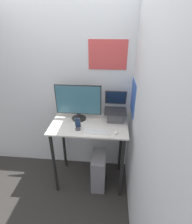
{
  "coord_description": "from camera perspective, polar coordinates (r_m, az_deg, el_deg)",
  "views": [
    {
      "loc": [
        0.28,
        -1.66,
        2.21
      ],
      "look_at": [
        0.09,
        0.3,
        1.19
      ],
      "focal_mm": 28.0,
      "sensor_mm": 36.0,
      "label": 1
    }
  ],
  "objects": [
    {
      "name": "laptop",
      "position": [
        2.37,
        6.29,
        -0.24
      ],
      "size": [
        0.29,
        0.35,
        0.38
      ],
      "color": "#4C4C51",
      "rests_on": "desk"
    },
    {
      "name": "computer_tower",
      "position": [
        2.69,
        0.9,
        -18.52
      ],
      "size": [
        0.19,
        0.38,
        0.56
      ],
      "color": "gray",
      "rests_on": "ground_plane"
    },
    {
      "name": "ground_plane",
      "position": [
        2.78,
        -2.73,
        -25.47
      ],
      "size": [
        12.0,
        12.0,
        0.0
      ],
      "primitive_type": "plane",
      "color": "#2D2B28"
    },
    {
      "name": "keyboard",
      "position": [
        2.14,
        0.43,
        -6.46
      ],
      "size": [
        0.31,
        0.11,
        0.02
      ],
      "color": "white",
      "rests_on": "desk"
    },
    {
      "name": "monitor",
      "position": [
        2.33,
        -5.8,
        3.02
      ],
      "size": [
        0.61,
        0.19,
        0.49
      ],
      "color": "black",
      "rests_on": "desk"
    },
    {
      "name": "wall_side_right",
      "position": [
        1.92,
        14.13,
        -1.86
      ],
      "size": [
        0.06,
        6.0,
        2.6
      ],
      "color": "silver",
      "rests_on": "ground_plane"
    },
    {
      "name": "wall_back",
      "position": [
        2.54,
        -1.23,
        6.29
      ],
      "size": [
        6.0,
        0.06,
        2.6
      ],
      "color": "silver",
      "rests_on": "ground_plane"
    },
    {
      "name": "mouse",
      "position": [
        2.13,
        6.51,
        -6.71
      ],
      "size": [
        0.04,
        0.07,
        0.03
      ],
      "color": "white",
      "rests_on": "desk"
    },
    {
      "name": "cell_phone",
      "position": [
        2.18,
        -5.96,
        -4.45
      ],
      "size": [
        0.07,
        0.07,
        0.17
      ],
      "color": "#4C4C51",
      "rests_on": "desk"
    },
    {
      "name": "desk",
      "position": [
        2.43,
        -2.17,
        -7.95
      ],
      "size": [
        1.01,
        0.61,
        1.01
      ],
      "color": "beige",
      "rests_on": "ground_plane"
    }
  ]
}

